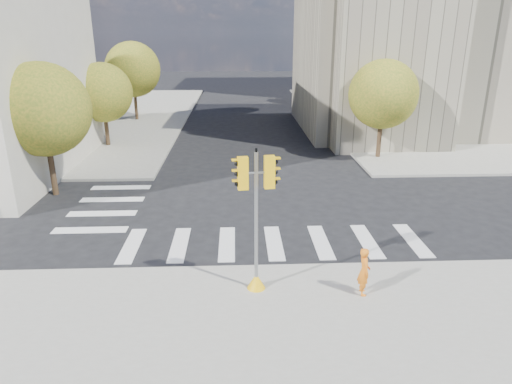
% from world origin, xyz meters
% --- Properties ---
extents(ground, '(160.00, 160.00, 0.00)m').
position_xyz_m(ground, '(0.00, 0.00, 0.00)').
color(ground, black).
rests_on(ground, ground).
extents(sidewalk_far_right, '(28.00, 40.00, 0.15)m').
position_xyz_m(sidewalk_far_right, '(20.00, 26.00, 0.07)').
color(sidewalk_far_right, gray).
rests_on(sidewalk_far_right, ground).
extents(sidewalk_far_left, '(28.00, 40.00, 0.15)m').
position_xyz_m(sidewalk_far_left, '(-20.00, 26.00, 0.07)').
color(sidewalk_far_left, gray).
rests_on(sidewalk_far_left, ground).
extents(civic_building, '(26.00, 16.00, 19.39)m').
position_xyz_m(civic_building, '(15.59, 19.12, 7.26)').
color(civic_building, gray).
rests_on(civic_building, ground).
extents(tree_lw_near, '(4.40, 4.40, 6.41)m').
position_xyz_m(tree_lw_near, '(-10.50, 4.00, 4.20)').
color(tree_lw_near, '#382616').
rests_on(tree_lw_near, ground).
extents(tree_lw_mid, '(4.00, 4.00, 5.77)m').
position_xyz_m(tree_lw_mid, '(-10.50, 14.00, 3.76)').
color(tree_lw_mid, '#382616').
rests_on(tree_lw_mid, ground).
extents(tree_lw_far, '(4.80, 4.80, 6.95)m').
position_xyz_m(tree_lw_far, '(-10.50, 24.00, 4.54)').
color(tree_lw_far, '#382616').
rests_on(tree_lw_far, ground).
extents(tree_re_near, '(4.20, 4.20, 6.16)m').
position_xyz_m(tree_re_near, '(7.50, 10.00, 4.05)').
color(tree_re_near, '#382616').
rests_on(tree_re_near, ground).
extents(tree_re_mid, '(4.60, 4.60, 6.66)m').
position_xyz_m(tree_re_mid, '(7.50, 22.00, 4.35)').
color(tree_re_mid, '#382616').
rests_on(tree_re_mid, ground).
extents(tree_re_far, '(4.00, 4.00, 5.88)m').
position_xyz_m(tree_re_far, '(7.50, 34.00, 3.87)').
color(tree_re_far, '#382616').
rests_on(tree_re_far, ground).
extents(lamp_near, '(0.35, 0.18, 8.11)m').
position_xyz_m(lamp_near, '(8.00, 14.00, 4.58)').
color(lamp_near, black).
rests_on(lamp_near, sidewalk_far_right).
extents(lamp_far, '(0.35, 0.18, 8.11)m').
position_xyz_m(lamp_far, '(8.00, 28.00, 4.58)').
color(lamp_far, black).
rests_on(lamp_far, sidewalk_far_right).
extents(traffic_signal, '(1.08, 0.56, 4.43)m').
position_xyz_m(traffic_signal, '(-0.94, -5.48, 2.02)').
color(traffic_signal, yellow).
rests_on(traffic_signal, sidewalk_near).
extents(photographer, '(0.38, 0.56, 1.50)m').
position_xyz_m(photographer, '(2.26, -5.92, 0.90)').
color(photographer, orange).
rests_on(photographer, sidewalk_near).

